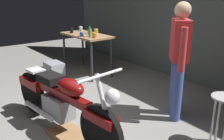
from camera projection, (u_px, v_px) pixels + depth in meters
The scene contains 15 objects.
ground_plane at pixel (73, 121), 3.45m from camera, with size 12.00×12.00×0.00m, color gray.
back_wall at pixel (195, 5), 4.63m from camera, with size 8.00×0.12×3.10m, color #56605B.
workbench at pixel (86, 39), 5.34m from camera, with size 1.30×0.64×0.90m.
motorcycle at pixel (61, 100), 3.07m from camera, with size 2.18×0.65×1.00m.
person_standing at pixel (179, 57), 3.31m from camera, with size 0.43×0.43×1.67m.
shop_stool at pixel (224, 108), 2.76m from camera, with size 0.32×0.32×0.64m.
drip_tray at pixel (67, 134), 3.12m from camera, with size 0.56×0.40×0.01m, color olive.
storage_bin at pixel (54, 70), 5.20m from camera, with size 0.44×0.32×0.34m, color gray.
mug_brown_stoneware at pixel (90, 31), 5.37m from camera, with size 0.12×0.09×0.11m.
mug_white_ceramic at pixel (81, 29), 5.76m from camera, with size 0.12×0.09×0.11m.
mug_black_matte at pixel (72, 31), 5.45m from camera, with size 0.11×0.07×0.11m.
mug_yellow_tall at pixel (96, 31), 5.37m from camera, with size 0.12×0.09×0.11m.
mug_blue_enamel at pixel (82, 34), 5.02m from camera, with size 0.11×0.08×0.09m.
mug_orange_travel at pixel (94, 35), 4.84m from camera, with size 0.12×0.08×0.11m.
bottle at pixel (90, 32), 4.96m from camera, with size 0.06×0.06×0.24m.
Camera 1 is at (2.76, -1.45, 1.76)m, focal length 38.19 mm.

